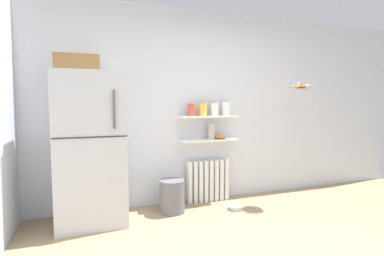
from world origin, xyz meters
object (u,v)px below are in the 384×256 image
refrigerator (90,145)px  storage_jar_3 (226,108)px  storage_jar_1 (203,109)px  storage_jar_2 (214,109)px  trash_bin (172,196)px  vase (212,131)px  radiator (208,181)px  shelf_bowl (220,136)px  pet_food_bowl (236,208)px  storage_jar_0 (191,109)px  hanging_fruit_basket (301,87)px

refrigerator → storage_jar_3: refrigerator is taller
storage_jar_1 → storage_jar_3: size_ratio=0.90×
storage_jar_3 → storage_jar_2: bearing=180.0°
storage_jar_2 → trash_bin: (-0.66, -0.22, -1.08)m
storage_jar_3 → vase: size_ratio=0.97×
storage_jar_2 → radiator: bearing=160.3°
shelf_bowl → trash_bin: size_ratio=0.36×
shelf_bowl → pet_food_bowl: 0.96m
radiator → storage_jar_0: 1.02m
trash_bin → storage_jar_2: bearing=18.1°
refrigerator → pet_food_bowl: 1.94m
refrigerator → vase: 1.58m
storage_jar_1 → storage_jar_2: 0.17m
refrigerator → radiator: bearing=9.0°
storage_jar_0 → storage_jar_2: bearing=0.0°
radiator → pet_food_bowl: size_ratio=3.32×
storage_jar_2 → pet_food_bowl: 1.32m
storage_jar_1 → hanging_fruit_basket: hanging_fruit_basket is taller
storage_jar_0 → storage_jar_1: bearing=-0.0°
storage_jar_2 → hanging_fruit_basket: (1.08, -0.40, 0.30)m
storage_jar_0 → vase: bearing=0.0°
storage_jar_0 → shelf_bowl: storage_jar_0 is taller
radiator → storage_jar_2: (0.08, -0.03, 1.00)m
hanging_fruit_basket → storage_jar_0: bearing=164.3°
shelf_bowl → hanging_fruit_basket: hanging_fruit_basket is taller
trash_bin → refrigerator: bearing=179.7°
pet_food_bowl → refrigerator: bearing=173.5°
refrigerator → trash_bin: 1.16m
trash_bin → radiator: bearing=23.0°
vase → trash_bin: (-0.62, -0.22, -0.77)m
storage_jar_3 → trash_bin: 1.38m
trash_bin → hanging_fruit_basket: size_ratio=1.30×
storage_jar_0 → vase: 0.42m
storage_jar_0 → storage_jar_2: (0.34, 0.00, 0.00)m
refrigerator → radiator: 1.66m
trash_bin → hanging_fruit_basket: (1.75, -0.18, 1.37)m
pet_food_bowl → storage_jar_0: bearing=138.4°
vase → pet_food_bowl: (0.16, -0.41, -0.95)m
pet_food_bowl → hanging_fruit_basket: (0.96, 0.01, 1.55)m
refrigerator → radiator: refrigerator is taller
storage_jar_3 → refrigerator: bearing=-173.2°
storage_jar_2 → hanging_fruit_basket: 1.19m
storage_jar_2 → storage_jar_1: bearing=-180.0°
storage_jar_1 → pet_food_bowl: storage_jar_1 is taller
radiator → pet_food_bowl: bearing=-64.6°
storage_jar_2 → shelf_bowl: bearing=0.0°
refrigerator → storage_jar_0: 1.35m
refrigerator → storage_jar_2: size_ratio=9.67×
refrigerator → storage_jar_3: 1.83m
trash_bin → storage_jar_3: bearing=14.6°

